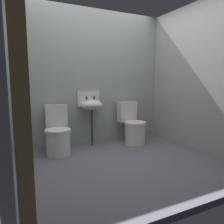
# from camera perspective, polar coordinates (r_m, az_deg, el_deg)

# --- Properties ---
(ground_plane) EXTENTS (3.27, 2.65, 0.08)m
(ground_plane) POSITION_cam_1_polar(r_m,az_deg,el_deg) (3.27, 2.23, -13.60)
(ground_plane) COLOR slate
(wall_back) EXTENTS (3.27, 0.10, 2.47)m
(wall_back) POSITION_cam_1_polar(r_m,az_deg,el_deg) (4.11, -5.55, 8.98)
(wall_back) COLOR #95A099
(wall_back) RESTS_ON ground
(wall_left) EXTENTS (0.10, 2.45, 2.47)m
(wall_left) POSITION_cam_1_polar(r_m,az_deg,el_deg) (2.77, -27.22, 8.55)
(wall_left) COLOR #98A19C
(wall_left) RESTS_ON ground
(wall_right) EXTENTS (0.10, 2.45, 2.47)m
(wall_right) POSITION_cam_1_polar(r_m,az_deg,el_deg) (4.03, 20.77, 8.52)
(wall_right) COLOR #9B9C95
(wall_right) RESTS_ON ground
(wooden_door_post) EXTENTS (0.12, 0.12, 2.47)m
(wooden_door_post) POSITION_cam_1_polar(r_m,az_deg,el_deg) (1.70, -23.36, 9.61)
(wooden_door_post) COLOR #967C4D
(wooden_door_post) RESTS_ON ground
(toilet_left) EXTENTS (0.46, 0.64, 0.78)m
(toilet_left) POSITION_cam_1_polar(r_m,az_deg,el_deg) (3.62, -14.16, -5.67)
(toilet_left) COLOR white
(toilet_left) RESTS_ON ground
(toilet_right) EXTENTS (0.41, 0.60, 0.78)m
(toilet_right) POSITION_cam_1_polar(r_m,az_deg,el_deg) (4.14, 5.49, -3.74)
(toilet_right) COLOR white
(toilet_right) RESTS_ON ground
(sink) EXTENTS (0.42, 0.35, 0.99)m
(sink) POSITION_cam_1_polar(r_m,az_deg,el_deg) (3.90, -5.53, 1.99)
(sink) COLOR #392E3B
(sink) RESTS_ON ground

